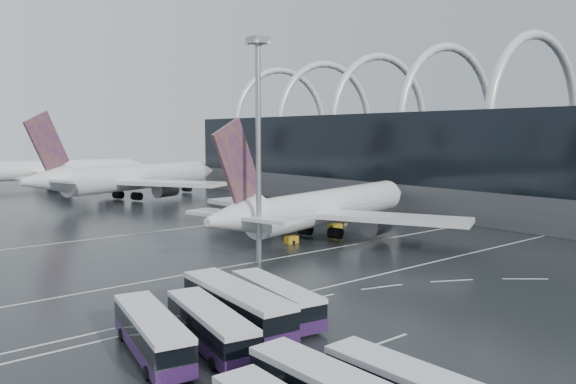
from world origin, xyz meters
TOP-DOWN VIEW (x-y plane):
  - ground at (0.00, 0.00)m, footprint 420.00×420.00m
  - terminal at (61.56, 19.84)m, footprint 42.00×160.00m
  - lane_marking_near at (0.00, -2.00)m, footprint 120.00×0.25m
  - lane_marking_mid at (0.00, 12.00)m, footprint 120.00×0.25m
  - lane_marking_far at (0.00, 40.00)m, footprint 120.00×0.25m
  - bus_bay_line_south at (-24.00, -16.00)m, footprint 28.00×0.25m
  - bus_bay_line_north at (-24.00, 0.00)m, footprint 28.00×0.25m
  - airliner_main at (13.64, 19.21)m, footprint 52.14×45.07m
  - airliner_gate_b at (10.72, 84.10)m, footprint 57.53×51.13m
  - airliner_gate_c at (7.25, 130.66)m, footprint 54.76×50.21m
  - bus_row_near_a at (-27.60, -7.09)m, footprint 5.08×12.67m
  - bus_row_near_b at (-23.57, -8.50)m, footprint 4.86×12.51m
  - bus_row_near_c at (-19.67, -6.15)m, footprint 4.48×14.24m
  - bus_row_near_d at (-15.46, -6.04)m, footprint 4.46×12.37m
  - floodlight_mast at (-4.44, 11.42)m, footprint 2.09×2.09m
  - gse_cart_belly_a at (18.65, 21.77)m, footprint 2.19×1.29m
  - gse_cart_belly_b at (23.02, 25.27)m, footprint 2.44×1.44m
  - gse_cart_belly_c at (6.62, 18.51)m, footprint 1.91×1.13m
  - gse_cart_belly_d at (31.10, 25.72)m, footprint 1.96×1.16m
  - gse_cart_belly_e at (18.57, 36.60)m, footprint 2.00×1.18m

SIDE VIEW (x-z plane):
  - ground at x=0.00m, z-range 0.00..0.00m
  - lane_marking_near at x=0.00m, z-range 0.00..0.01m
  - lane_marking_mid at x=0.00m, z-range 0.00..0.01m
  - lane_marking_far at x=0.00m, z-range 0.00..0.01m
  - bus_bay_line_south at x=-24.00m, z-range 0.00..0.01m
  - bus_bay_line_north at x=-24.00m, z-range 0.00..0.01m
  - gse_cart_belly_c at x=6.62m, z-range 0.00..1.04m
  - gse_cart_belly_d at x=31.10m, z-range 0.00..1.07m
  - gse_cart_belly_e at x=18.57m, z-range 0.00..1.09m
  - gse_cart_belly_a at x=18.65m, z-range 0.00..1.19m
  - gse_cart_belly_b at x=23.02m, z-range 0.00..1.33m
  - bus_row_near_d at x=-15.46m, z-range 0.15..3.13m
  - bus_row_near_b at x=-23.57m, z-range 0.15..3.16m
  - bus_row_near_a at x=-27.60m, z-range 0.15..3.20m
  - bus_row_near_c at x=-19.67m, z-range 0.17..3.62m
  - airliner_main at x=13.64m, z-range -4.46..13.40m
  - airliner_gate_c at x=7.25m, z-range -4.87..14.62m
  - airliner_gate_b at x=10.72m, z-range -5.13..15.40m
  - terminal at x=61.56m, z-range -6.58..28.32m
  - floodlight_mast at x=-4.44m, z-range 3.52..30.84m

